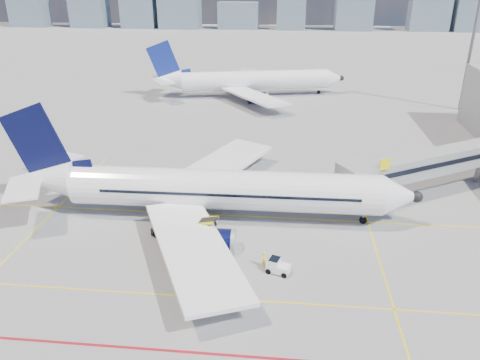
% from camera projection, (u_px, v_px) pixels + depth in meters
% --- Properties ---
extents(ground, '(420.00, 420.00, 0.00)m').
position_uv_depth(ground, '(226.00, 257.00, 43.07)').
color(ground, gray).
rests_on(ground, ground).
extents(apron_markings, '(90.00, 35.12, 0.01)m').
position_uv_depth(apron_markings, '(213.00, 282.00, 39.57)').
color(apron_markings, yellow).
rests_on(apron_markings, ground).
extents(jet_bridge, '(23.55, 15.78, 6.30)m').
position_uv_depth(jet_bridge, '(443.00, 161.00, 54.76)').
color(jet_bridge, '#95989D').
rests_on(jet_bridge, ground).
extents(floodlight_mast_ne, '(3.20, 0.61, 25.45)m').
position_uv_depth(floodlight_mast_ne, '(473.00, 36.00, 84.05)').
color(floodlight_mast_ne, slate).
rests_on(floodlight_mast_ne, ground).
extents(distant_skyline, '(254.32, 14.83, 31.41)m').
position_uv_depth(distant_skyline, '(271.00, 0.00, 211.02)').
color(distant_skyline, slate).
rests_on(distant_skyline, ground).
extents(main_aircraft, '(43.25, 37.69, 12.60)m').
position_uv_depth(main_aircraft, '(207.00, 190.00, 48.85)').
color(main_aircraft, white).
rests_on(main_aircraft, ground).
extents(second_aircraft, '(40.87, 35.20, 12.06)m').
position_uv_depth(second_aircraft, '(247.00, 81.00, 97.92)').
color(second_aircraft, white).
rests_on(second_aircraft, ground).
extents(baggage_tug, '(2.22, 1.74, 1.37)m').
position_uv_depth(baggage_tug, '(277.00, 266.00, 40.59)').
color(baggage_tug, white).
rests_on(baggage_tug, ground).
extents(cargo_dolly, '(3.97, 2.48, 2.02)m').
position_uv_depth(cargo_dolly, '(198.00, 264.00, 40.10)').
color(cargo_dolly, black).
rests_on(cargo_dolly, ground).
extents(belt_loader, '(6.94, 3.04, 2.79)m').
position_uv_depth(belt_loader, '(178.00, 231.00, 46.05)').
color(belt_loader, black).
rests_on(belt_loader, ground).
extents(ramp_worker, '(0.42, 0.60, 1.59)m').
position_uv_depth(ramp_worker, '(264.00, 260.00, 41.24)').
color(ramp_worker, yellow).
rests_on(ramp_worker, ground).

